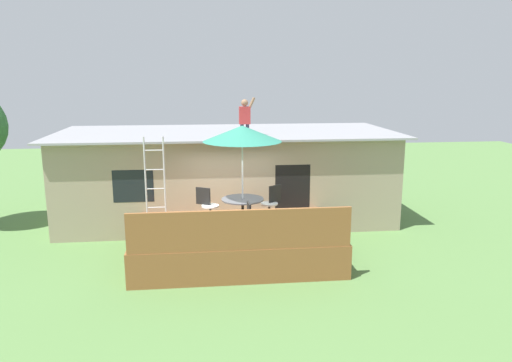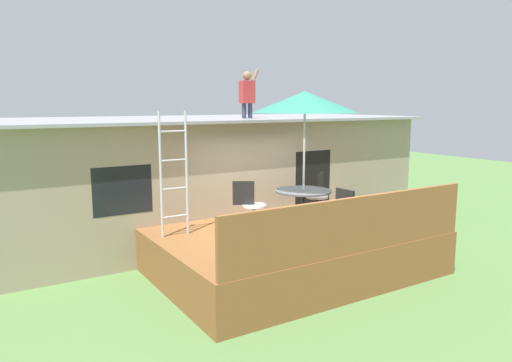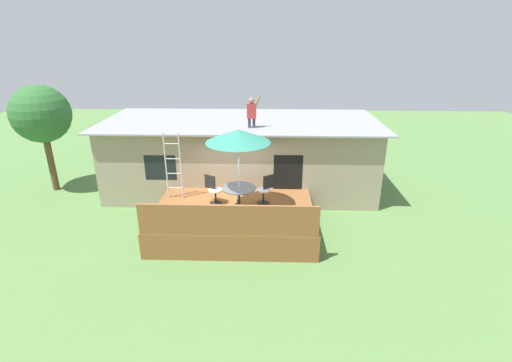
{
  "view_description": "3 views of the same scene",
  "coord_description": "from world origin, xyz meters",
  "px_view_note": "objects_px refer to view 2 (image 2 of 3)",
  "views": [
    {
      "loc": [
        -0.8,
        -11.59,
        4.51
      ],
      "look_at": [
        0.62,
        0.9,
        1.76
      ],
      "focal_mm": 34.04,
      "sensor_mm": 36.0,
      "label": 1
    },
    {
      "loc": [
        -5.1,
        -6.93,
        3.12
      ],
      "look_at": [
        -0.13,
        1.08,
        1.58
      ],
      "focal_mm": 33.31,
      "sensor_mm": 36.0,
      "label": 2
    },
    {
      "loc": [
        1.02,
        -10.51,
        5.92
      ],
      "look_at": [
        0.66,
        0.78,
        1.42
      ],
      "focal_mm": 26.29,
      "sensor_mm": 36.0,
      "label": 3
    }
  ],
  "objects_px": {
    "patio_table": "(303,199)",
    "step_ladder": "(174,174)",
    "patio_chair_left": "(250,206)",
    "patio_umbrella": "(305,102)",
    "person_figure": "(247,91)",
    "patio_chair_right": "(318,196)",
    "patio_chair_near": "(339,215)"
  },
  "relations": [
    {
      "from": "person_figure",
      "to": "patio_umbrella",
      "type": "bearing_deg",
      "value": -96.74
    },
    {
      "from": "patio_chair_near",
      "to": "patio_chair_left",
      "type": "bearing_deg",
      "value": 29.59
    },
    {
      "from": "person_figure",
      "to": "patio_chair_left",
      "type": "relative_size",
      "value": 1.21
    },
    {
      "from": "patio_umbrella",
      "to": "patio_chair_right",
      "type": "bearing_deg",
      "value": 34.35
    },
    {
      "from": "person_figure",
      "to": "patio_chair_right",
      "type": "height_order",
      "value": "person_figure"
    },
    {
      "from": "patio_umbrella",
      "to": "patio_chair_near",
      "type": "xyz_separation_m",
      "value": [
        0.05,
        -0.93,
        -1.89
      ]
    },
    {
      "from": "patio_chair_left",
      "to": "patio_chair_right",
      "type": "distance_m",
      "value": 1.65
    },
    {
      "from": "patio_table",
      "to": "patio_chair_near",
      "type": "relative_size",
      "value": 1.13
    },
    {
      "from": "patio_umbrella",
      "to": "person_figure",
      "type": "relative_size",
      "value": 2.29
    },
    {
      "from": "patio_table",
      "to": "patio_chair_right",
      "type": "xyz_separation_m",
      "value": [
        0.8,
        0.54,
        -0.13
      ]
    },
    {
      "from": "step_ladder",
      "to": "patio_chair_left",
      "type": "relative_size",
      "value": 2.39
    },
    {
      "from": "patio_table",
      "to": "step_ladder",
      "type": "height_order",
      "value": "step_ladder"
    },
    {
      "from": "patio_umbrella",
      "to": "patio_chair_left",
      "type": "relative_size",
      "value": 2.76
    },
    {
      "from": "patio_umbrella",
      "to": "step_ladder",
      "type": "height_order",
      "value": "patio_umbrella"
    },
    {
      "from": "patio_chair_right",
      "to": "patio_chair_near",
      "type": "distance_m",
      "value": 1.65
    },
    {
      "from": "step_ladder",
      "to": "patio_chair_right",
      "type": "bearing_deg",
      "value": -6.23
    },
    {
      "from": "patio_table",
      "to": "step_ladder",
      "type": "bearing_deg",
      "value": 158.29
    },
    {
      "from": "patio_table",
      "to": "patio_umbrella",
      "type": "relative_size",
      "value": 0.41
    },
    {
      "from": "person_figure",
      "to": "patio_table",
      "type": "bearing_deg",
      "value": -96.74
    },
    {
      "from": "patio_umbrella",
      "to": "step_ladder",
      "type": "xyz_separation_m",
      "value": [
        -2.18,
        0.87,
        -1.25
      ]
    },
    {
      "from": "patio_table",
      "to": "step_ladder",
      "type": "distance_m",
      "value": 2.4
    },
    {
      "from": "patio_table",
      "to": "patio_chair_near",
      "type": "height_order",
      "value": "patio_chair_near"
    },
    {
      "from": "patio_chair_right",
      "to": "step_ladder",
      "type": "bearing_deg",
      "value": -40.58
    },
    {
      "from": "patio_chair_right",
      "to": "patio_umbrella",
      "type": "bearing_deg",
      "value": 0.0
    },
    {
      "from": "patio_umbrella",
      "to": "patio_chair_right",
      "type": "relative_size",
      "value": 2.76
    },
    {
      "from": "step_ladder",
      "to": "patio_chair_near",
      "type": "height_order",
      "value": "step_ladder"
    },
    {
      "from": "person_figure",
      "to": "patio_chair_left",
      "type": "xyz_separation_m",
      "value": [
        -1.15,
        -2.02,
        -2.14
      ]
    },
    {
      "from": "patio_umbrella",
      "to": "step_ladder",
      "type": "distance_m",
      "value": 2.66
    },
    {
      "from": "patio_umbrella",
      "to": "person_figure",
      "type": "distance_m",
      "value": 2.54
    },
    {
      "from": "patio_umbrella",
      "to": "person_figure",
      "type": "height_order",
      "value": "person_figure"
    },
    {
      "from": "patio_table",
      "to": "patio_chair_left",
      "type": "bearing_deg",
      "value": 150.41
    },
    {
      "from": "patio_table",
      "to": "patio_umbrella",
      "type": "height_order",
      "value": "patio_umbrella"
    }
  ]
}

